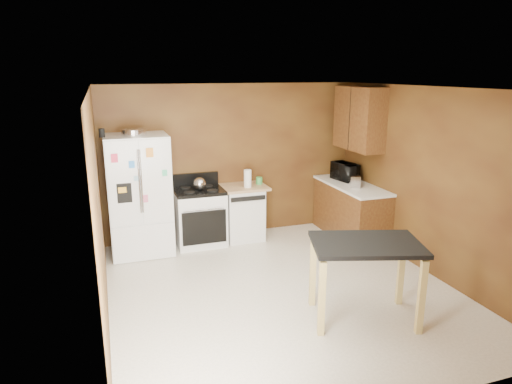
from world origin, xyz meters
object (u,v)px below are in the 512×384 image
pen_cup (102,133)px  kettle (200,184)px  toaster (355,181)px  dishwasher (243,212)px  roasting_pan (134,132)px  green_canister (259,181)px  microwave (345,172)px  gas_range (200,216)px  paper_towel (248,178)px  island (366,255)px  refrigerator (139,195)px

pen_cup → kettle: 1.62m
toaster → dishwasher: bearing=-178.2°
roasting_pan → pen_cup: 0.44m
kettle → green_canister: bearing=5.9°
green_canister → microwave: microwave is taller
green_canister → dishwasher: bearing=-172.4°
microwave → gas_range: microwave is taller
pen_cup → paper_towel: (2.14, 0.09, -0.83)m
toaster → microwave: 0.46m
toaster → green_canister: bearing=176.4°
toaster → microwave: bearing=102.9°
paper_towel → island: bearing=-80.5°
kettle → gas_range: 0.54m
roasting_pan → gas_range: bearing=6.3°
paper_towel → island: 2.82m
roasting_pan → kettle: (0.94, 0.06, -0.85)m
refrigerator → pen_cup: bearing=-167.6°
microwave → gas_range: 2.55m
microwave → roasting_pan: bearing=78.8°
green_canister → microwave: size_ratio=0.24×
dishwasher → green_canister: bearing=7.6°
microwave → toaster: bearing=160.0°
kettle → island: bearing=-66.2°
microwave → island: 2.95m
green_canister → microwave: bearing=-9.2°
pen_cup → toaster: bearing=-7.0°
paper_towel → kettle: bearing=177.6°
gas_range → island: gas_range is taller
pen_cup → dishwasher: size_ratio=0.14×
roasting_pan → green_canister: roasting_pan is taller
kettle → green_canister: size_ratio=1.72×
roasting_pan → pen_cup: bearing=-172.4°
green_canister → island: 2.92m
microwave → gas_range: bearing=76.0°
pen_cup → gas_range: 1.96m
roasting_pan → island: bearing=-51.6°
microwave → refrigerator: 3.39m
kettle → refrigerator: 0.92m
microwave → dishwasher: (-1.75, 0.19, -0.58)m
toaster → refrigerator: bearing=-166.7°
gas_range → pen_cup: bearing=-173.3°
island → toaster: bearing=62.5°
roasting_pan → microwave: size_ratio=0.74×
island → paper_towel: bearing=99.5°
toaster → roasting_pan: bearing=-166.0°
paper_towel → green_canister: paper_towel is taller
refrigerator → island: refrigerator is taller
kettle → microwave: size_ratio=0.41×
dishwasher → toaster: bearing=-21.1°
pen_cup → dishwasher: 2.52m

